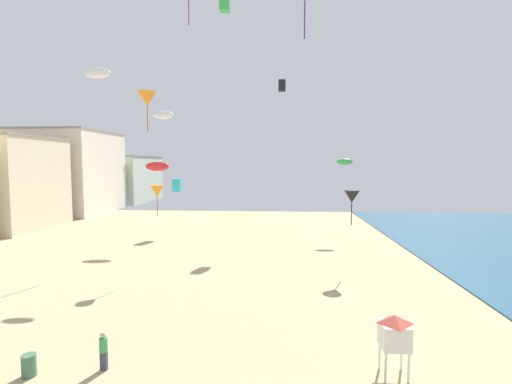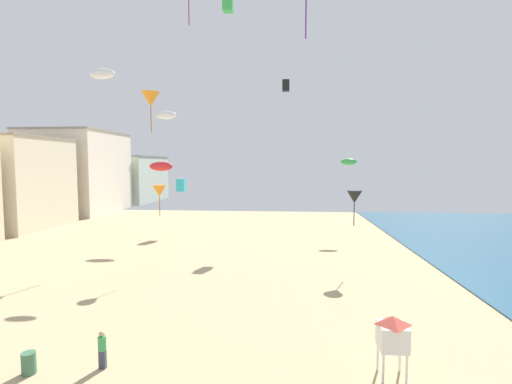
{
  "view_description": "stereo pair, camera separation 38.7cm",
  "coord_description": "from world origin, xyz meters",
  "px_view_note": "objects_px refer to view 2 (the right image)",
  "views": [
    {
      "loc": [
        5.47,
        -6.47,
        8.68
      ],
      "look_at": [
        4.15,
        14.21,
        7.07
      ],
      "focal_mm": 25.96,
      "sensor_mm": 36.0,
      "label": 1
    },
    {
      "loc": [
        5.85,
        -6.45,
        8.68
      ],
      "look_at": [
        4.15,
        14.21,
        7.07
      ],
      "focal_mm": 25.96,
      "sensor_mm": 36.0,
      "label": 2
    }
  ],
  "objects_px": {
    "lifeguard_stand": "(393,333)",
    "beach_trash_bin": "(29,363)",
    "kite_red_parafoil": "(161,166)",
    "kite_black_box": "(286,86)",
    "kite_white_parafoil_2": "(166,115)",
    "kite_cyan_box": "(181,185)",
    "kite_orange_delta": "(159,191)",
    "kite_green_box": "(228,3)",
    "kite_green_parafoil": "(349,162)",
    "kite_white_parafoil": "(102,74)",
    "kite_flyer": "(102,347)",
    "kite_black_delta": "(354,197)",
    "kite_orange_delta_2": "(151,99)"
  },
  "relations": [
    {
      "from": "kite_red_parafoil",
      "to": "kite_black_box",
      "type": "height_order",
      "value": "kite_black_box"
    },
    {
      "from": "kite_green_parafoil",
      "to": "kite_white_parafoil_2",
      "type": "relative_size",
      "value": 1.08
    },
    {
      "from": "lifeguard_stand",
      "to": "kite_white_parafoil",
      "type": "height_order",
      "value": "kite_white_parafoil"
    },
    {
      "from": "beach_trash_bin",
      "to": "kite_white_parafoil_2",
      "type": "relative_size",
      "value": 0.51
    },
    {
      "from": "kite_black_delta",
      "to": "kite_black_box",
      "type": "distance_m",
      "value": 20.64
    },
    {
      "from": "kite_orange_delta",
      "to": "kite_green_parafoil",
      "type": "relative_size",
      "value": 1.28
    },
    {
      "from": "kite_red_parafoil",
      "to": "kite_black_box",
      "type": "bearing_deg",
      "value": 27.49
    },
    {
      "from": "kite_orange_delta",
      "to": "kite_white_parafoil_2",
      "type": "xyz_separation_m",
      "value": [
        -0.26,
        2.76,
        6.21
      ]
    },
    {
      "from": "kite_white_parafoil",
      "to": "lifeguard_stand",
      "type": "bearing_deg",
      "value": -44.33
    },
    {
      "from": "kite_cyan_box",
      "to": "kite_flyer",
      "type": "bearing_deg",
      "value": -80.16
    },
    {
      "from": "beach_trash_bin",
      "to": "kite_white_parafoil_2",
      "type": "xyz_separation_m",
      "value": [
        0.4,
        17.02,
        12.29
      ]
    },
    {
      "from": "kite_flyer",
      "to": "beach_trash_bin",
      "type": "xyz_separation_m",
      "value": [
        -2.84,
        -0.63,
        -0.47
      ]
    },
    {
      "from": "lifeguard_stand",
      "to": "kite_black_box",
      "type": "relative_size",
      "value": 1.88
    },
    {
      "from": "kite_flyer",
      "to": "kite_black_delta",
      "type": "bearing_deg",
      "value": 143.1
    },
    {
      "from": "kite_white_parafoil",
      "to": "kite_green_box",
      "type": "xyz_separation_m",
      "value": [
        13.56,
        -1.7,
        5.9
      ]
    },
    {
      "from": "kite_green_box",
      "to": "kite_red_parafoil",
      "type": "height_order",
      "value": "kite_green_box"
    },
    {
      "from": "kite_flyer",
      "to": "lifeguard_stand",
      "type": "distance_m",
      "value": 12.08
    },
    {
      "from": "kite_cyan_box",
      "to": "lifeguard_stand",
      "type": "bearing_deg",
      "value": -59.75
    },
    {
      "from": "kite_green_box",
      "to": "kite_cyan_box",
      "type": "height_order",
      "value": "kite_green_box"
    },
    {
      "from": "kite_black_delta",
      "to": "kite_black_box",
      "type": "xyz_separation_m",
      "value": [
        -5.64,
        15.69,
        12.17
      ]
    },
    {
      "from": "lifeguard_stand",
      "to": "kite_black_box",
      "type": "bearing_deg",
      "value": 111.74
    },
    {
      "from": "kite_flyer",
      "to": "kite_green_parafoil",
      "type": "relative_size",
      "value": 0.86
    },
    {
      "from": "lifeguard_stand",
      "to": "kite_red_parafoil",
      "type": "height_order",
      "value": "kite_red_parafoil"
    },
    {
      "from": "kite_red_parafoil",
      "to": "lifeguard_stand",
      "type": "bearing_deg",
      "value": -53.6
    },
    {
      "from": "kite_white_parafoil",
      "to": "kite_red_parafoil",
      "type": "relative_size",
      "value": 1.09
    },
    {
      "from": "kite_green_parafoil",
      "to": "kite_black_delta",
      "type": "relative_size",
      "value": 0.67
    },
    {
      "from": "kite_cyan_box",
      "to": "kite_white_parafoil_2",
      "type": "distance_m",
      "value": 15.34
    },
    {
      "from": "kite_red_parafoil",
      "to": "kite_flyer",
      "type": "bearing_deg",
      "value": -76.69
    },
    {
      "from": "kite_black_delta",
      "to": "kite_orange_delta_2",
      "type": "relative_size",
      "value": 0.74
    },
    {
      "from": "lifeguard_stand",
      "to": "kite_orange_delta",
      "type": "height_order",
      "value": "kite_orange_delta"
    },
    {
      "from": "kite_flyer",
      "to": "lifeguard_stand",
      "type": "height_order",
      "value": "lifeguard_stand"
    },
    {
      "from": "lifeguard_stand",
      "to": "beach_trash_bin",
      "type": "relative_size",
      "value": 2.83
    },
    {
      "from": "kite_flyer",
      "to": "kite_orange_delta_2",
      "type": "distance_m",
      "value": 25.86
    },
    {
      "from": "beach_trash_bin",
      "to": "kite_orange_delta",
      "type": "xyz_separation_m",
      "value": [
        0.65,
        14.26,
        6.08
      ]
    },
    {
      "from": "kite_black_delta",
      "to": "kite_flyer",
      "type": "bearing_deg",
      "value": -129.81
    },
    {
      "from": "kite_white_parafoil",
      "to": "kite_black_delta",
      "type": "distance_m",
      "value": 28.5
    },
    {
      "from": "kite_orange_delta",
      "to": "kite_black_box",
      "type": "xyz_separation_m",
      "value": [
        9.76,
        17.91,
        11.61
      ]
    },
    {
      "from": "kite_green_parafoil",
      "to": "lifeguard_stand",
      "type": "bearing_deg",
      "value": -95.81
    },
    {
      "from": "kite_red_parafoil",
      "to": "beach_trash_bin",
      "type": "bearing_deg",
      "value": -83.27
    },
    {
      "from": "kite_flyer",
      "to": "kite_black_box",
      "type": "xyz_separation_m",
      "value": [
        7.57,
        31.55,
        17.22
      ]
    },
    {
      "from": "kite_white_parafoil",
      "to": "kite_flyer",
      "type": "bearing_deg",
      "value": -63.77
    },
    {
      "from": "kite_black_delta",
      "to": "kite_white_parafoil_2",
      "type": "height_order",
      "value": "kite_white_parafoil_2"
    },
    {
      "from": "kite_green_box",
      "to": "kite_black_box",
      "type": "xyz_separation_m",
      "value": [
        5.52,
        9.88,
        -5.75
      ]
    },
    {
      "from": "beach_trash_bin",
      "to": "kite_white_parafoil_2",
      "type": "height_order",
      "value": "kite_white_parafoil_2"
    },
    {
      "from": "kite_black_box",
      "to": "lifeguard_stand",
      "type": "bearing_deg",
      "value": -81.85
    },
    {
      "from": "kite_red_parafoil",
      "to": "kite_white_parafoil_2",
      "type": "height_order",
      "value": "kite_white_parafoil_2"
    },
    {
      "from": "lifeguard_stand",
      "to": "kite_orange_delta",
      "type": "distance_m",
      "value": 20.02
    },
    {
      "from": "kite_flyer",
      "to": "kite_orange_delta_2",
      "type": "bearing_deg",
      "value": -162.46
    },
    {
      "from": "kite_cyan_box",
      "to": "kite_white_parafoil_2",
      "type": "bearing_deg",
      "value": -78.53
    },
    {
      "from": "kite_flyer",
      "to": "kite_green_parafoil",
      "type": "height_order",
      "value": "kite_green_parafoil"
    }
  ]
}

